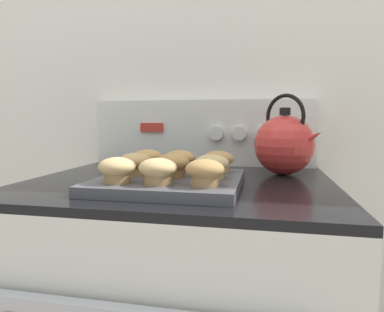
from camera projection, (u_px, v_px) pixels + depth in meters
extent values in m
cube|color=silver|center=(205.00, 70.00, 1.17)|extent=(8.00, 0.05, 2.40)
cube|color=black|center=(181.00, 182.00, 0.87)|extent=(0.74, 0.64, 0.02)
cube|color=silver|center=(202.00, 133.00, 1.14)|extent=(0.73, 0.05, 0.21)
cube|color=#B72D23|center=(152.00, 127.00, 1.14)|extent=(0.08, 0.01, 0.03)
cylinder|color=silver|center=(216.00, 133.00, 1.09)|extent=(0.04, 0.02, 0.04)
cylinder|color=silver|center=(239.00, 133.00, 1.08)|extent=(0.04, 0.02, 0.04)
cylinder|color=silver|center=(263.00, 134.00, 1.06)|extent=(0.04, 0.02, 0.04)
cylinder|color=silver|center=(287.00, 134.00, 1.05)|extent=(0.04, 0.02, 0.04)
cube|color=#4C4C51|center=(172.00, 182.00, 0.77)|extent=(0.31, 0.31, 0.02)
cylinder|color=#A37A4C|center=(117.00, 176.00, 0.69)|extent=(0.05, 0.05, 0.03)
ellipsoid|color=tan|center=(117.00, 167.00, 0.69)|extent=(0.08, 0.08, 0.04)
cylinder|color=#A37A4C|center=(160.00, 178.00, 0.67)|extent=(0.05, 0.05, 0.03)
ellipsoid|color=tan|center=(160.00, 168.00, 0.67)|extent=(0.08, 0.08, 0.04)
cylinder|color=#A37A4C|center=(205.00, 179.00, 0.66)|extent=(0.05, 0.05, 0.03)
ellipsoid|color=#B2844C|center=(205.00, 169.00, 0.65)|extent=(0.08, 0.08, 0.04)
cylinder|color=tan|center=(135.00, 170.00, 0.78)|extent=(0.05, 0.05, 0.03)
ellipsoid|color=tan|center=(135.00, 161.00, 0.78)|extent=(0.08, 0.08, 0.04)
cylinder|color=olive|center=(172.00, 171.00, 0.76)|extent=(0.05, 0.05, 0.03)
ellipsoid|color=#B2844C|center=(172.00, 162.00, 0.76)|extent=(0.08, 0.08, 0.04)
cylinder|color=tan|center=(212.00, 172.00, 0.74)|extent=(0.05, 0.05, 0.03)
ellipsoid|color=tan|center=(212.00, 163.00, 0.74)|extent=(0.08, 0.08, 0.04)
cylinder|color=olive|center=(148.00, 165.00, 0.87)|extent=(0.05, 0.05, 0.03)
ellipsoid|color=tan|center=(148.00, 157.00, 0.87)|extent=(0.08, 0.08, 0.04)
cylinder|color=olive|center=(181.00, 166.00, 0.85)|extent=(0.05, 0.05, 0.03)
ellipsoid|color=tan|center=(181.00, 158.00, 0.85)|extent=(0.08, 0.08, 0.04)
cylinder|color=tan|center=(218.00, 167.00, 0.83)|extent=(0.05, 0.05, 0.03)
ellipsoid|color=#B2844C|center=(218.00, 159.00, 0.83)|extent=(0.08, 0.08, 0.04)
sphere|color=red|center=(284.00, 145.00, 0.93)|extent=(0.16, 0.16, 0.16)
cylinder|color=black|center=(285.00, 111.00, 0.92)|extent=(0.03, 0.03, 0.02)
cone|color=red|center=(309.00, 139.00, 0.87)|extent=(0.09, 0.08, 0.07)
torus|color=black|center=(285.00, 117.00, 0.92)|extent=(0.10, 0.08, 0.12)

